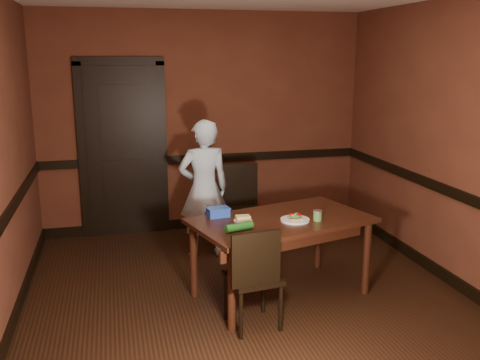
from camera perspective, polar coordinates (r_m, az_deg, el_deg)
name	(u,v)px	position (r m, az deg, el deg)	size (l,w,h in m)	color
floor	(249,302)	(4.94, 0.98, -12.86)	(4.00, 4.50, 0.01)	black
wall_back	(204,123)	(6.69, -3.86, 6.12)	(4.00, 0.02, 2.70)	#56291A
wall_front	(377,244)	(2.47, 14.46, -6.61)	(4.00, 0.02, 2.70)	#56291A
wall_right	(458,145)	(5.37, 22.19, 3.44)	(0.02, 4.50, 2.70)	#56291A
dado_back	(205,158)	(6.75, -3.78, 2.31)	(4.00, 0.03, 0.10)	black
dado_left	(3,222)	(4.56, -23.96, -4.16)	(0.03, 4.50, 0.10)	black
dado_right	(452,192)	(5.45, 21.65, -1.23)	(0.03, 4.50, 0.10)	black
baseboard_back	(206,222)	(6.95, -3.68, -4.50)	(4.00, 0.03, 0.12)	black
baseboard_left	(13,321)	(4.86, -23.01, -13.67)	(0.03, 4.50, 0.12)	black
baseboard_right	(444,275)	(5.71, 20.93, -9.42)	(0.03, 4.50, 0.12)	black
door	(123,147)	(6.60, -12.38, 3.48)	(1.05, 0.07, 2.20)	black
dining_table	(281,257)	(4.95, 4.36, -8.19)	(1.58, 0.89, 0.74)	black
chair_far	(243,210)	(5.99, 0.31, -3.18)	(0.45, 0.45, 0.96)	black
chair_near	(253,276)	(4.38, 1.38, -10.18)	(0.40, 0.40, 0.86)	black
person	(204,189)	(5.79, -3.87, -0.97)	(0.55, 0.36, 1.51)	silver
sandwich_plate	(295,219)	(4.76, 5.89, -4.14)	(0.26, 0.26, 0.06)	white
sauce_jar	(318,215)	(4.78, 8.27, -3.76)	(0.08, 0.08, 0.09)	#4F8A3D
cheese_saucer	(243,219)	(4.72, 0.31, -4.18)	(0.17, 0.17, 0.05)	white
food_tub	(218,212)	(4.86, -2.35, -3.44)	(0.22, 0.16, 0.08)	blue
wrapped_veg	(239,227)	(4.47, -0.10, -5.02)	(0.07, 0.07, 0.25)	#184D15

